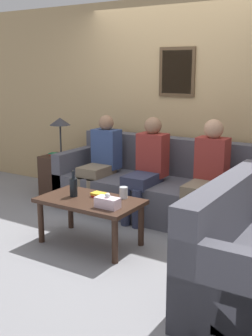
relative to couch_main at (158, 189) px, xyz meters
The scene contains 13 objects.
ground_plane 0.64m from the couch_main, 90.00° to the right, with size 16.00×16.00×0.00m, color gray.
wall_back 1.11m from the couch_main, 90.00° to the left, with size 9.00×0.08×2.60m.
couch_main is the anchor object (origin of this frame).
coffee_table 1.20m from the couch_main, 96.62° to the right, with size 1.03×0.59×0.47m.
side_table_with_lamp 1.49m from the couch_main, behind, with size 0.41×0.41×1.10m.
wine_bottle 1.27m from the couch_main, 105.78° to the right, with size 0.08×0.08×0.27m.
drinking_glass 1.01m from the couch_main, 82.78° to the right, with size 0.08×0.08×0.11m.
book_stack 1.10m from the couch_main, 95.61° to the right, with size 0.16×0.13×0.04m.
tissue_box 1.34m from the couch_main, 83.02° to the right, with size 0.23×0.12×0.14m.
person_left 0.82m from the couch_main, 168.44° to the right, with size 0.34×0.62×1.17m.
person_middle 0.39m from the couch_main, 101.66° to the right, with size 0.34×0.65×1.19m.
person_right 0.80m from the couch_main, 15.80° to the right, with size 0.34×0.66×1.21m.
teddy_bear 1.45m from the couch_main, 49.91° to the right, with size 0.22×0.22×0.35m.
Camera 1 is at (2.30, -3.83, 1.74)m, focal length 45.00 mm.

